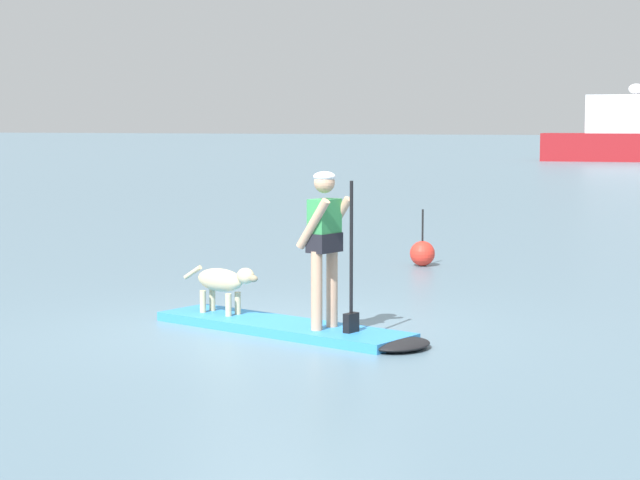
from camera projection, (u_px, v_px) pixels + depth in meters
name	position (u px, v px, depth m)	size (l,w,h in m)	color
ground_plane	(282.00, 331.00, 12.11)	(400.00, 400.00, 0.00)	slate
paddleboard	(298.00, 329.00, 11.96)	(3.44, 1.53, 0.10)	#338CD8
person_paddler	(326.00, 238.00, 11.62)	(0.66, 0.56, 1.65)	tan
dog	(223.00, 282.00, 12.59)	(1.11, 0.38, 0.55)	#CCB78C
marker_buoy	(422.00, 253.00, 17.62)	(0.40, 0.40, 0.90)	red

